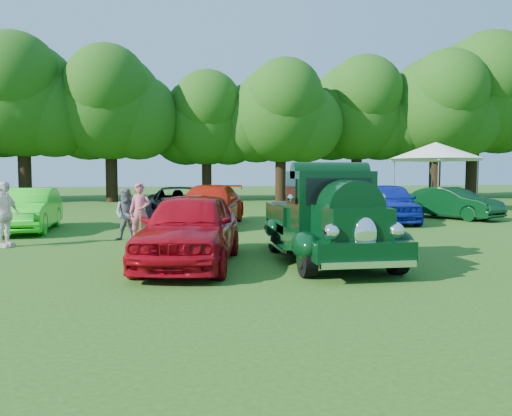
{
  "coord_description": "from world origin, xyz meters",
  "views": [
    {
      "loc": [
        -1.83,
        -11.23,
        2.05
      ],
      "look_at": [
        0.25,
        1.69,
        1.1
      ],
      "focal_mm": 35.0,
      "sensor_mm": 36.0,
      "label": 1
    }
  ],
  "objects": [
    {
      "name": "spectator_white",
      "position": [
        -6.45,
        3.16,
        0.9
      ],
      "size": [
        0.83,
        1.14,
        1.8
      ],
      "primitive_type": "imported",
      "rotation": [
        0.0,
        0.0,
        1.16
      ],
      "color": "white",
      "rests_on": "ground"
    },
    {
      "name": "back_car_lime",
      "position": [
        -6.86,
        6.9,
        0.74
      ],
      "size": [
        1.86,
        4.6,
        1.49
      ],
      "primitive_type": "imported",
      "rotation": [
        0.0,
        0.0,
        0.06
      ],
      "color": "#21DB1D",
      "rests_on": "ground"
    },
    {
      "name": "back_car_blue",
      "position": [
        6.75,
        7.95,
        0.8
      ],
      "size": [
        2.93,
        5.03,
        1.61
      ],
      "primitive_type": "imported",
      "rotation": [
        0.0,
        0.0,
        -0.23
      ],
      "color": "navy",
      "rests_on": "ground"
    },
    {
      "name": "red_convertible",
      "position": [
        -1.52,
        -0.2,
        0.81
      ],
      "size": [
        2.83,
        5.04,
        1.62
      ],
      "primitive_type": "imported",
      "rotation": [
        0.0,
        0.0,
        -0.2
      ],
      "color": "#980610",
      "rests_on": "ground"
    },
    {
      "name": "back_car_green",
      "position": [
        10.09,
        8.91,
        0.69
      ],
      "size": [
        3.24,
        4.4,
        1.38
      ],
      "primitive_type": "imported",
      "rotation": [
        0.0,
        0.0,
        0.48
      ],
      "color": "black",
      "rests_on": "ground"
    },
    {
      "name": "hero_pickup",
      "position": [
        1.6,
        -0.15,
        0.9
      ],
      "size": [
        2.46,
        5.29,
        2.07
      ],
      "color": "black",
      "rests_on": "ground"
    },
    {
      "name": "spectator_pink",
      "position": [
        -2.9,
        3.92,
        0.86
      ],
      "size": [
        0.65,
        0.44,
        1.72
      ],
      "primitive_type": "imported",
      "rotation": [
        0.0,
        0.0,
        -0.05
      ],
      "color": "#CA5367",
      "rests_on": "ground"
    },
    {
      "name": "back_car_black",
      "position": [
        -1.74,
        7.97,
        0.74
      ],
      "size": [
        2.69,
        5.41,
        1.47
      ],
      "primitive_type": "imported",
      "rotation": [
        0.0,
        0.0,
        0.05
      ],
      "color": "black",
      "rests_on": "ground"
    },
    {
      "name": "ground",
      "position": [
        0.0,
        0.0,
        0.0
      ],
      "size": [
        120.0,
        120.0,
        0.0
      ],
      "primitive_type": "plane",
      "color": "#254B11",
      "rests_on": "ground"
    },
    {
      "name": "back_car_orange",
      "position": [
        -0.58,
        7.79,
        0.77
      ],
      "size": [
        3.49,
        5.7,
        1.54
      ],
      "primitive_type": "imported",
      "rotation": [
        0.0,
        0.0,
        -0.27
      ],
      "color": "#BB1806",
      "rests_on": "ground"
    },
    {
      "name": "tree_line",
      "position": [
        1.0,
        24.22,
        7.08
      ],
      "size": [
        66.56,
        11.25,
        12.28
      ],
      "color": "black",
      "rests_on": "ground"
    },
    {
      "name": "spectator_grey",
      "position": [
        -3.28,
        3.99,
        0.78
      ],
      "size": [
        0.88,
        0.76,
        1.57
      ],
      "primitive_type": "imported",
      "rotation": [
        0.0,
        0.0,
        -0.25
      ],
      "color": "slate",
      "rests_on": "ground"
    },
    {
      "name": "canopy_tent",
      "position": [
        11.81,
        13.52,
        3.15
      ],
      "size": [
        6.22,
        6.22,
        3.62
      ],
      "rotation": [
        0.0,
        0.0,
        0.36
      ],
      "color": "silver",
      "rests_on": "ground"
    }
  ]
}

